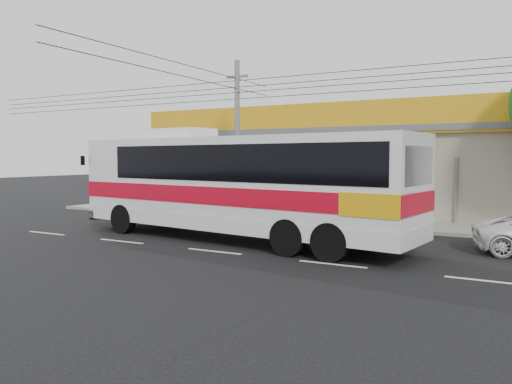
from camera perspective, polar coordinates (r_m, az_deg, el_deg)
ground at (r=18.28m, az=-0.44°, el=-5.53°), size 120.00×120.00×0.00m
sidewalk at (r=23.64m, az=6.69°, el=-3.20°), size 30.00×3.20×0.15m
lane_markings at (r=16.18m, az=-4.79°, el=-6.79°), size 50.00×0.12×0.01m
storefront_building at (r=28.67m, az=10.89°, el=2.48°), size 22.60×9.20×5.70m
coach_bus at (r=17.84m, az=-1.96°, el=1.36°), size 13.64×4.58×4.12m
motorbike_red at (r=30.91m, az=-15.64°, el=-0.49°), size 2.17×1.27×1.08m
motorbike_dark at (r=31.47m, az=-16.47°, el=-0.57°), size 1.58×0.66×0.92m
utility_pole at (r=24.16m, az=-2.17°, el=11.71°), size 34.00×14.00×7.60m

